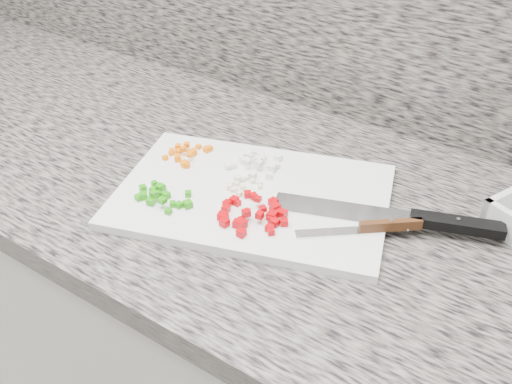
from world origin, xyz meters
The scene contains 10 objects.
cabinet centered at (0.00, 1.44, 0.43)m, with size 3.92×0.62×0.86m, color silver.
countertop centered at (0.00, 1.44, 0.88)m, with size 3.96×0.64×0.04m, color slate.
cutting_board centered at (0.09, 1.40, 0.91)m, with size 0.42×0.28×0.01m, color white.
carrot_pile centered at (-0.06, 1.42, 0.92)m, with size 0.06×0.08×0.02m.
onion_pile centered at (0.05, 1.47, 0.92)m, with size 0.09×0.10×0.02m.
green_pepper_pile centered at (-0.02, 1.30, 0.92)m, with size 0.10×0.06×0.02m.
red_pepper_pile centered at (0.13, 1.35, 0.92)m, with size 0.11×0.10×0.02m.
garlic_pile centered at (0.07, 1.40, 0.92)m, with size 0.05×0.05×0.01m.
chef_knife centered at (0.33, 1.47, 0.92)m, with size 0.33×0.15×0.02m.
paring_knife centered at (0.29, 1.42, 0.92)m, with size 0.15×0.13×0.02m.
Camera 1 is at (0.50, 0.79, 1.43)m, focal length 40.00 mm.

